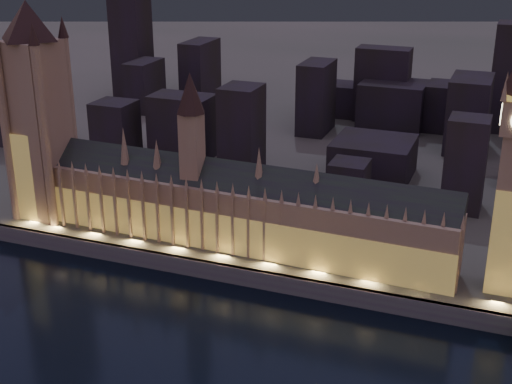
% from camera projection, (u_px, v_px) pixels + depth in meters
% --- Properties ---
extents(ground_plane, '(2000.00, 2000.00, 0.00)m').
position_uv_depth(ground_plane, '(193.00, 331.00, 273.53)').
color(ground_plane, black).
rests_on(ground_plane, ground).
extents(north_bank, '(2000.00, 960.00, 8.00)m').
position_uv_depth(north_bank, '(414.00, 67.00, 724.40)').
color(north_bank, '#3E4938').
rests_on(north_bank, ground).
extents(embankment_wall, '(2000.00, 2.50, 8.00)m').
position_uv_depth(embankment_wall, '(234.00, 275.00, 307.73)').
color(embankment_wall, '#4A4052').
rests_on(embankment_wall, ground).
extents(palace_of_westminster, '(202.00, 27.32, 78.00)m').
position_uv_depth(palace_of_westminster, '(232.00, 207.00, 320.67)').
color(palace_of_westminster, '#967256').
rests_on(palace_of_westminster, north_bank).
extents(victoria_tower, '(31.68, 31.68, 117.01)m').
position_uv_depth(victoria_tower, '(36.00, 101.00, 339.87)').
color(victoria_tower, '#967256').
rests_on(victoria_tower, north_bank).
extents(city_backdrop, '(461.93, 215.63, 86.76)m').
position_uv_depth(city_backdrop, '(387.00, 107.00, 468.94)').
color(city_backdrop, black).
rests_on(city_backdrop, north_bank).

